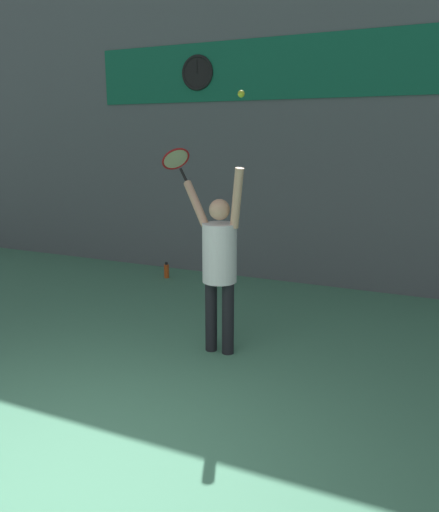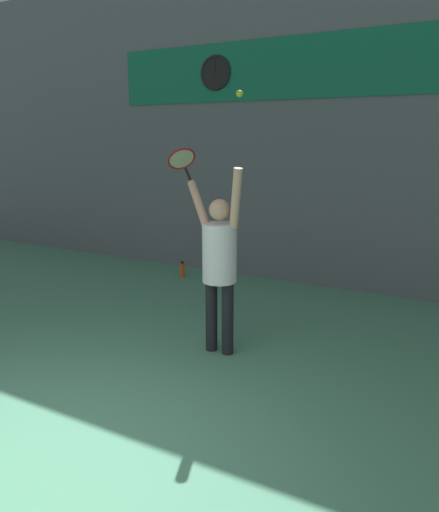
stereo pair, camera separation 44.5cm
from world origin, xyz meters
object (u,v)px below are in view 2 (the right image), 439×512
(tennis_ball, at_px, (240,94))
(water_bottle, at_px, (182,270))
(scoreboard_clock, at_px, (216,73))
(tennis_player, at_px, (219,259))
(tennis_racket, at_px, (182,160))

(tennis_ball, bearing_deg, water_bottle, 133.26)
(scoreboard_clock, relative_size, tennis_ball, 8.33)
(tennis_player, relative_size, water_bottle, 7.49)
(tennis_racket, distance_m, tennis_ball, 1.31)
(water_bottle, bearing_deg, tennis_racket, -56.05)
(scoreboard_clock, relative_size, tennis_player, 0.28)
(tennis_player, distance_m, water_bottle, 3.26)
(tennis_ball, bearing_deg, tennis_racket, 152.78)
(scoreboard_clock, relative_size, tennis_racket, 1.26)
(tennis_racket, xyz_separation_m, water_bottle, (-1.30, 1.93, -1.94))
(scoreboard_clock, distance_m, tennis_player, 4.11)
(tennis_player, xyz_separation_m, tennis_racket, (-0.74, 0.44, 1.00))
(water_bottle, bearing_deg, tennis_player, -49.31)
(tennis_player, height_order, tennis_racket, tennis_racket)
(tennis_ball, bearing_deg, scoreboard_clock, 123.09)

